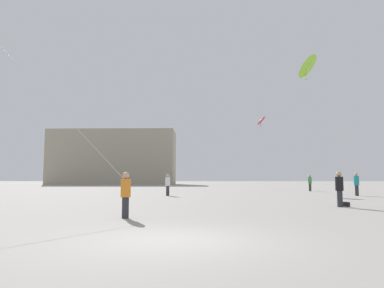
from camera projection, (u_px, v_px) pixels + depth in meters
name	position (u px, v px, depth m)	size (l,w,h in m)	color
ground_plane	(174.00, 240.00, 7.86)	(300.00, 300.00, 0.00)	gray
person_in_black	(339.00, 187.00, 16.92)	(0.38, 0.38, 1.73)	#2D2D33
person_in_orange	(126.00, 193.00, 12.19)	(0.35, 0.35, 1.62)	#2D2D33
person_in_white	(168.00, 184.00, 27.53)	(0.38, 0.38, 1.73)	#2D2D33
person_in_teal	(356.00, 183.00, 27.60)	(0.40, 0.40, 1.85)	#2D2D33
person_in_green	(310.00, 182.00, 37.45)	(0.39, 0.39, 1.78)	#2D2D33
kite_lime_diamond	(306.00, 66.00, 18.36)	(1.98, 1.73, 6.67)	#8CD12D
kite_crimson_diamond	(261.00, 121.00, 33.55)	(6.59, 5.33, 6.17)	red
building_left_hall	(113.00, 158.00, 78.58)	(27.90, 9.29, 12.13)	#A39984
handbag_beside_flyer	(346.00, 204.00, 16.93)	(0.32, 0.14, 0.24)	black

